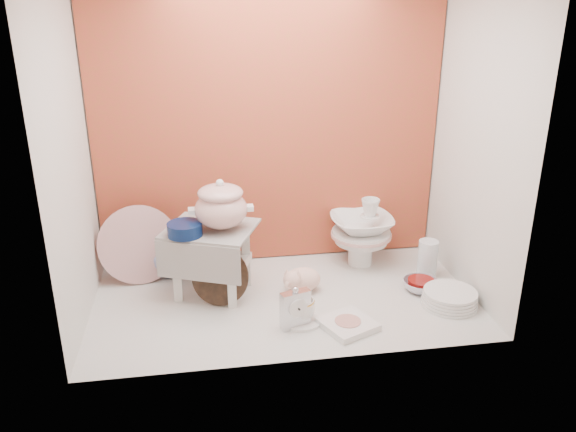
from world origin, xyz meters
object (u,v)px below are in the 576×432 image
Objects in this scene: step_stool at (212,261)px; porcelain_tower at (361,232)px; blue_white_vase at (172,252)px; crystal_bowl at (421,285)px; gold_rim_teacup at (301,309)px; soup_tureen at (221,204)px; mantel_clock at (295,307)px; floral_platter at (139,245)px; plush_pig at (303,279)px; dinner_plate_stack at (450,298)px.

porcelain_tower reaches higher than step_stool.
blue_white_vase is 1.27m from crystal_bowl.
gold_rim_teacup reaches higher than crystal_bowl.
mantel_clock is (0.29, -0.35, -0.37)m from soup_tureen.
soup_tureen is 0.54m from floral_platter.
plush_pig is at bearing -5.25° from soup_tureen.
soup_tureen is at bearing 165.09° from dinner_plate_stack.
step_stool is at bearing 154.95° from soup_tureen.
step_stool is at bearing -165.91° from porcelain_tower.
step_stool is 1.52× the size of dinner_plate_stack.
step_stool is 1.63× the size of blue_white_vase.
floral_platter is at bearing 152.13° from soup_tureen.
soup_tureen is 1.06m from crystal_bowl.
floral_platter is 0.90m from mantel_clock.
soup_tureen reaches higher than plush_pig.
blue_white_vase is (-0.25, 0.27, -0.34)m from soup_tureen.
dinner_plate_stack is 0.18m from crystal_bowl.
soup_tureen reaches higher than gold_rim_teacup.
blue_white_vase is at bearing 151.76° from step_stool.
soup_tureen is 0.50m from blue_white_vase.
crystal_bowl is at bearing -28.78° from plush_pig.
soup_tureen is 0.76× the size of porcelain_tower.
plush_pig is (0.38, -0.03, -0.40)m from soup_tureen.
blue_white_vase is at bearing 18.48° from floral_platter.
soup_tureen is 1.26× the size of plush_pig.
porcelain_tower reaches higher than mantel_clock.
soup_tureen reaches higher than blue_white_vase.
gold_rim_teacup is at bearing -43.61° from soup_tureen.
porcelain_tower is (1.15, 0.01, -0.01)m from floral_platter.
porcelain_tower is at bearing 16.83° from soup_tureen.
mantel_clock is 0.73× the size of dinner_plate_stack.
crystal_bowl is (0.63, 0.19, -0.03)m from gold_rim_teacup.
mantel_clock is (0.54, -0.62, -0.03)m from blue_white_vase.
soup_tureen is 1.16m from dinner_plate_stack.
soup_tureen is 1.16× the size of blue_white_vase.
floral_platter is at bearing 144.41° from gold_rim_teacup.
step_stool is at bearing 114.81° from mantel_clock.
crystal_bowl is (1.37, -0.34, -0.17)m from floral_platter.
plush_pig is (0.09, 0.31, -0.03)m from mantel_clock.
gold_rim_teacup is at bearing -19.02° from step_stool.
floral_platter is 1.15m from porcelain_tower.
plush_pig is 0.58m from crystal_bowl.
gold_rim_teacup is at bearing 32.22° from mantel_clock.
gold_rim_teacup is (0.32, -0.31, -0.40)m from soup_tureen.
mantel_clock is at bearing -48.70° from blue_white_vase.
gold_rim_teacup is at bearing -45.03° from blue_white_vase.
step_stool is 0.30m from soup_tureen.
mantel_clock is 0.52× the size of porcelain_tower.
crystal_bowl is 0.43m from porcelain_tower.
porcelain_tower is (0.45, 0.57, 0.09)m from mantel_clock.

